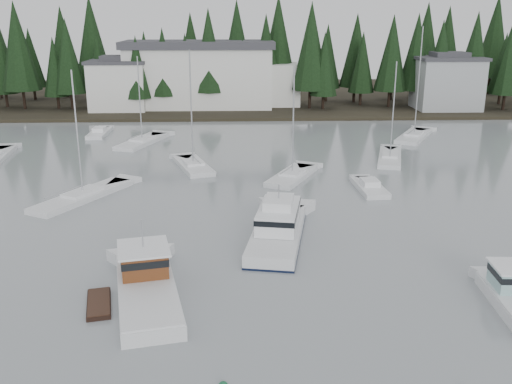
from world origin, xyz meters
TOP-DOWN VIEW (x-y plane):
  - far_shore_land at (0.00, 97.00)m, footprint 240.00×54.00m
  - conifer_treeline at (0.00, 86.00)m, footprint 200.00×22.00m
  - house_west at (-18.00, 79.00)m, footprint 9.54×7.42m
  - house_east_a at (36.00, 78.00)m, footprint 10.60×8.48m
  - harbor_inn at (-2.96, 82.34)m, footprint 29.50×11.50m
  - lobster_boat_brown at (-4.20, 13.75)m, footprint 6.20×10.10m
  - cabin_cruiser_center at (4.03, 22.26)m, footprint 5.26×11.22m
  - sailboat_0 at (6.62, 38.24)m, footprint 6.05×8.63m
  - sailboat_1 at (-10.72, 54.91)m, footprint 5.84×10.04m
  - sailboat_2 at (-3.46, 42.57)m, footprint 5.05×8.60m
  - sailboat_4 at (24.51, 57.00)m, footprint 7.32×9.99m
  - sailboat_5 at (-12.41, 32.33)m, footprint 7.39×10.63m
  - sailboat_6 at (18.28, 45.47)m, footprint 4.85×9.59m
  - runabout_1 at (13.38, 34.01)m, footprint 2.51×6.18m
  - runabout_3 at (-17.33, 60.58)m, footprint 2.20×6.93m

SIDE VIEW (x-z plane):
  - far_shore_land at x=0.00m, z-range -0.50..0.50m
  - conifer_treeline at x=0.00m, z-range -10.00..10.00m
  - sailboat_1 at x=-10.72m, z-range -5.58..5.69m
  - sailboat_5 at x=-12.41m, z-range -5.80..5.91m
  - sailboat_6 at x=18.28m, z-range -5.59..5.71m
  - sailboat_0 at x=6.62m, z-range -5.67..5.80m
  - sailboat_2 at x=-3.46m, z-range -6.29..6.44m
  - sailboat_4 at x=24.51m, z-range -7.27..7.43m
  - runabout_1 at x=13.38m, z-range -0.58..0.84m
  - runabout_3 at x=-17.33m, z-range -0.58..0.84m
  - lobster_boat_brown at x=-4.20m, z-range -1.84..2.93m
  - cabin_cruiser_center at x=4.03m, z-range -1.62..3.01m
  - house_west at x=-18.00m, z-range 0.28..9.03m
  - house_east_a at x=36.00m, z-range 0.28..9.53m
  - harbor_inn at x=-2.96m, z-range 0.33..11.23m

